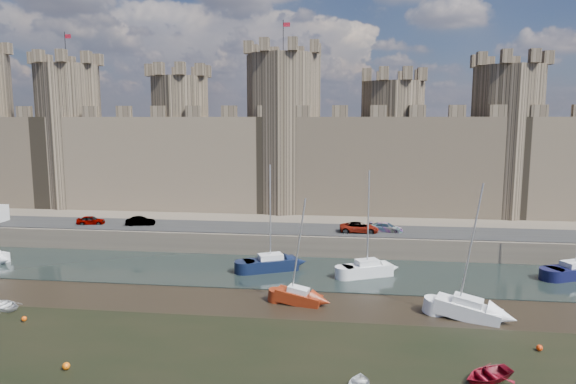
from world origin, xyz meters
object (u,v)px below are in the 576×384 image
sailboat_2 (367,269)px  sailboat_5 (468,309)px  car_0 (91,220)px  car_2 (386,227)px  car_1 (140,221)px  sailboat_4 (298,296)px  sailboat_1 (270,263)px  car_3 (359,228)px  sailboat_3 (575,270)px

sailboat_2 → sailboat_5: 12.96m
car_0 → car_2: bearing=-101.0°
car_1 → car_2: size_ratio=0.91×
car_0 → sailboat_4: bearing=-134.1°
sailboat_5 → sailboat_1: bearing=168.2°
car_2 → sailboat_4: sailboat_4 is taller
car_1 → car_3: (28.05, -0.62, 0.05)m
sailboat_2 → sailboat_3: bearing=-18.8°
car_1 → sailboat_1: size_ratio=0.32×
car_0 → sailboat_2: sailboat_2 is taller
car_1 → sailboat_1: sailboat_1 is taller
sailboat_2 → sailboat_4: 10.70m
sailboat_2 → sailboat_3: (21.27, 2.27, -0.05)m
car_0 → sailboat_5: bearing=-126.6°
car_0 → sailboat_5: 47.92m
car_0 → car_1: 6.70m
car_2 → sailboat_3: sailboat_3 is taller
sailboat_1 → sailboat_4: bearing=-91.8°
car_0 → car_3: 34.75m
car_0 → sailboat_1: bearing=-121.7°
car_3 → sailboat_5: bearing=-157.7°
sailboat_3 → sailboat_4: (-27.51, -10.96, -0.10)m
car_1 → sailboat_4: bearing=-143.9°
car_2 → sailboat_1: size_ratio=0.35×
sailboat_5 → sailboat_3: bearing=62.5°
sailboat_1 → sailboat_3: bearing=-22.0°
sailboat_2 → sailboat_3: size_ratio=1.04×
sailboat_3 → sailboat_5: 18.32m
car_0 → car_2: (38.04, 0.48, -0.01)m
car_1 → car_2: car_1 is taller
sailboat_4 → car_1: bearing=151.9°
sailboat_3 → sailboat_5: (-13.36, -12.53, -0.02)m
car_1 → sailboat_4: size_ratio=0.38×
sailboat_1 → sailboat_5: size_ratio=1.01×
car_1 → sailboat_3: size_ratio=0.34×
car_0 → sailboat_5: (43.41, -20.18, -2.30)m
car_1 → car_3: 28.06m
car_0 → sailboat_1: size_ratio=0.31×
sailboat_2 → car_0: bearing=139.5°
car_3 → sailboat_2: 9.77m
car_2 → sailboat_5: size_ratio=0.36×
car_0 → sailboat_3: size_ratio=0.33×
car_2 → sailboat_4: 21.13m
car_1 → sailboat_4: (22.56, -18.78, -2.39)m
sailboat_2 → sailboat_5: size_ratio=0.98×
sailboat_3 → sailboat_2: bearing=161.5°
car_2 → sailboat_4: bearing=167.9°
car_0 → sailboat_2: 36.92m
car_3 → car_2: bearing=-75.7°
car_2 → car_0: bearing=103.3°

